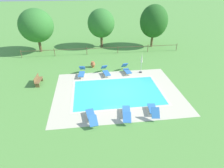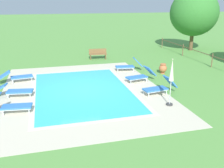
{
  "view_description": "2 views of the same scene",
  "coord_description": "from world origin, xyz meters",
  "px_view_note": "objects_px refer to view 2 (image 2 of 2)",
  "views": [
    {
      "loc": [
        -2.44,
        -14.78,
        9.33
      ],
      "look_at": [
        -0.44,
        0.5,
        0.6
      ],
      "focal_mm": 30.38,
      "sensor_mm": 36.0,
      "label": 1
    },
    {
      "loc": [
        13.7,
        -1.92,
        4.9
      ],
      "look_at": [
        0.86,
        1.48,
        0.52
      ],
      "focal_mm": 41.52,
      "sensor_mm": 36.0,
      "label": 2
    }
  ],
  "objects_px": {
    "sun_lounger_north_mid": "(17,77)",
    "patio_umbrella_closed_row_west": "(171,75)",
    "wooden_bench_lawn_side": "(98,54)",
    "terracotta_urn_near_fence": "(163,68)",
    "tree_far_west": "(194,13)",
    "sun_lounger_north_end": "(10,105)",
    "sun_lounger_south_near_corner": "(129,65)",
    "sun_lounger_south_mid": "(14,91)",
    "sun_lounger_north_near_steps": "(141,75)",
    "sun_lounger_north_far": "(160,87)"
  },
  "relations": [
    {
      "from": "sun_lounger_north_far",
      "to": "tree_far_west",
      "type": "distance_m",
      "value": 14.06
    },
    {
      "from": "sun_lounger_north_far",
      "to": "wooden_bench_lawn_side",
      "type": "distance_m",
      "value": 9.32
    },
    {
      "from": "sun_lounger_north_near_steps",
      "to": "sun_lounger_north_far",
      "type": "distance_m",
      "value": 2.35
    },
    {
      "from": "sun_lounger_north_end",
      "to": "tree_far_west",
      "type": "relative_size",
      "value": 0.33
    },
    {
      "from": "sun_lounger_south_near_corner",
      "to": "terracotta_urn_near_fence",
      "type": "relative_size",
      "value": 2.87
    },
    {
      "from": "sun_lounger_north_far",
      "to": "sun_lounger_south_mid",
      "type": "height_order",
      "value": "sun_lounger_north_far"
    },
    {
      "from": "sun_lounger_north_near_steps",
      "to": "patio_umbrella_closed_row_west",
      "type": "distance_m",
      "value": 4.08
    },
    {
      "from": "sun_lounger_north_near_steps",
      "to": "sun_lounger_north_end",
      "type": "height_order",
      "value": "sun_lounger_north_end"
    },
    {
      "from": "sun_lounger_north_near_steps",
      "to": "sun_lounger_south_near_corner",
      "type": "height_order",
      "value": "sun_lounger_south_near_corner"
    },
    {
      "from": "sun_lounger_north_far",
      "to": "sun_lounger_south_near_corner",
      "type": "relative_size",
      "value": 1.0
    },
    {
      "from": "sun_lounger_north_far",
      "to": "tree_far_west",
      "type": "height_order",
      "value": "tree_far_west"
    },
    {
      "from": "sun_lounger_north_near_steps",
      "to": "sun_lounger_north_end",
      "type": "bearing_deg",
      "value": -68.07
    },
    {
      "from": "tree_far_west",
      "to": "sun_lounger_south_mid",
      "type": "bearing_deg",
      "value": -59.7
    },
    {
      "from": "terracotta_urn_near_fence",
      "to": "tree_far_west",
      "type": "relative_size",
      "value": 0.12
    },
    {
      "from": "sun_lounger_south_mid",
      "to": "wooden_bench_lawn_side",
      "type": "height_order",
      "value": "wooden_bench_lawn_side"
    },
    {
      "from": "sun_lounger_north_near_steps",
      "to": "tree_far_west",
      "type": "xyz_separation_m",
      "value": [
        -8.47,
        8.58,
        3.24
      ]
    },
    {
      "from": "sun_lounger_north_mid",
      "to": "patio_umbrella_closed_row_west",
      "type": "height_order",
      "value": "patio_umbrella_closed_row_west"
    },
    {
      "from": "wooden_bench_lawn_side",
      "to": "terracotta_urn_near_fence",
      "type": "xyz_separation_m",
      "value": [
        5.55,
        3.39,
        -0.1
      ]
    },
    {
      "from": "sun_lounger_north_end",
      "to": "wooden_bench_lawn_side",
      "type": "xyz_separation_m",
      "value": [
        -9.8,
        6.05,
        0.08
      ]
    },
    {
      "from": "sun_lounger_north_mid",
      "to": "sun_lounger_south_mid",
      "type": "height_order",
      "value": "sun_lounger_north_mid"
    },
    {
      "from": "sun_lounger_north_near_steps",
      "to": "terracotta_urn_near_fence",
      "type": "height_order",
      "value": "sun_lounger_north_near_steps"
    },
    {
      "from": "sun_lounger_south_mid",
      "to": "sun_lounger_south_near_corner",
      "type": "bearing_deg",
      "value": 114.79
    },
    {
      "from": "sun_lounger_north_near_steps",
      "to": "sun_lounger_north_mid",
      "type": "bearing_deg",
      "value": -103.79
    },
    {
      "from": "sun_lounger_north_near_steps",
      "to": "tree_far_west",
      "type": "distance_m",
      "value": 12.49
    },
    {
      "from": "sun_lounger_north_end",
      "to": "sun_lounger_south_mid",
      "type": "bearing_deg",
      "value": -179.06
    },
    {
      "from": "sun_lounger_south_near_corner",
      "to": "patio_umbrella_closed_row_west",
      "type": "bearing_deg",
      "value": -0.68
    },
    {
      "from": "sun_lounger_north_near_steps",
      "to": "sun_lounger_south_mid",
      "type": "height_order",
      "value": "sun_lounger_north_near_steps"
    },
    {
      "from": "patio_umbrella_closed_row_west",
      "to": "wooden_bench_lawn_side",
      "type": "relative_size",
      "value": 1.51
    },
    {
      "from": "sun_lounger_north_near_steps",
      "to": "patio_umbrella_closed_row_west",
      "type": "bearing_deg",
      "value": -0.01
    },
    {
      "from": "sun_lounger_north_mid",
      "to": "patio_umbrella_closed_row_west",
      "type": "relative_size",
      "value": 0.92
    },
    {
      "from": "tree_far_west",
      "to": "sun_lounger_north_near_steps",
      "type": "bearing_deg",
      "value": -45.37
    },
    {
      "from": "sun_lounger_north_far",
      "to": "patio_umbrella_closed_row_west",
      "type": "xyz_separation_m",
      "value": [
        1.58,
        -0.2,
        1.12
      ]
    },
    {
      "from": "sun_lounger_south_mid",
      "to": "wooden_bench_lawn_side",
      "type": "distance_m",
      "value": 9.81
    },
    {
      "from": "terracotta_urn_near_fence",
      "to": "sun_lounger_north_end",
      "type": "bearing_deg",
      "value": -65.75
    },
    {
      "from": "sun_lounger_south_near_corner",
      "to": "sun_lounger_north_far",
      "type": "bearing_deg",
      "value": 1.42
    },
    {
      "from": "sun_lounger_north_near_steps",
      "to": "terracotta_urn_near_fence",
      "type": "distance_m",
      "value": 2.5
    },
    {
      "from": "sun_lounger_south_near_corner",
      "to": "sun_lounger_south_mid",
      "type": "bearing_deg",
      "value": -65.21
    },
    {
      "from": "patio_umbrella_closed_row_west",
      "to": "sun_lounger_south_mid",
      "type": "bearing_deg",
      "value": -112.8
    },
    {
      "from": "sun_lounger_north_far",
      "to": "wooden_bench_lawn_side",
      "type": "relative_size",
      "value": 1.29
    },
    {
      "from": "sun_lounger_north_end",
      "to": "sun_lounger_south_near_corner",
      "type": "relative_size",
      "value": 0.99
    },
    {
      "from": "sun_lounger_north_mid",
      "to": "sun_lounger_north_far",
      "type": "xyz_separation_m",
      "value": [
        4.17,
        7.62,
        0.03
      ]
    },
    {
      "from": "sun_lounger_south_near_corner",
      "to": "terracotta_urn_near_fence",
      "type": "bearing_deg",
      "value": 58.05
    },
    {
      "from": "sun_lounger_south_mid",
      "to": "patio_umbrella_closed_row_west",
      "type": "height_order",
      "value": "patio_umbrella_closed_row_west"
    },
    {
      "from": "sun_lounger_north_end",
      "to": "terracotta_urn_near_fence",
      "type": "bearing_deg",
      "value": 114.25
    },
    {
      "from": "wooden_bench_lawn_side",
      "to": "sun_lounger_north_mid",
      "type": "bearing_deg",
      "value": -50.72
    },
    {
      "from": "wooden_bench_lawn_side",
      "to": "tree_far_west",
      "type": "relative_size",
      "value": 0.26
    },
    {
      "from": "sun_lounger_north_mid",
      "to": "sun_lounger_south_mid",
      "type": "distance_m",
      "value": 2.66
    },
    {
      "from": "terracotta_urn_near_fence",
      "to": "sun_lounger_north_far",
      "type": "bearing_deg",
      "value": -27.87
    },
    {
      "from": "sun_lounger_north_far",
      "to": "patio_umbrella_closed_row_west",
      "type": "distance_m",
      "value": 1.94
    },
    {
      "from": "sun_lounger_north_mid",
      "to": "sun_lounger_north_end",
      "type": "distance_m",
      "value": 4.77
    }
  ]
}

